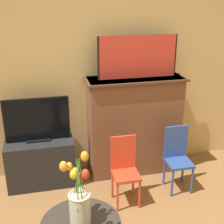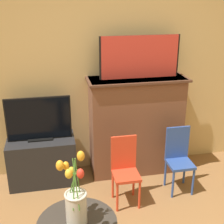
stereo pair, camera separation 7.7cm
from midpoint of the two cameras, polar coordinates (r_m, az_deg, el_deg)
wall_back at (r=3.59m, az=-0.44°, el=9.71°), size 8.00×0.06×2.70m
fireplace_mantel at (r=3.69m, az=4.98°, el=-2.35°), size 1.13×0.41×1.17m
painting at (r=3.46m, az=5.77°, el=9.98°), size 0.89×0.03×0.46m
tv_stand at (r=3.67m, az=-12.00°, el=-8.64°), size 0.74×0.41×0.53m
tv_monitor at (r=3.46m, az=-12.63°, el=-1.34°), size 0.70×0.12×0.49m
chair_red at (r=3.22m, az=3.07°, el=-10.01°), size 0.26×0.26×0.72m
chair_blue at (r=3.50m, az=12.71°, el=-7.86°), size 0.26×0.26×0.72m
vase_tulips at (r=2.21m, az=-5.67°, el=-15.93°), size 0.20×0.29×0.54m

